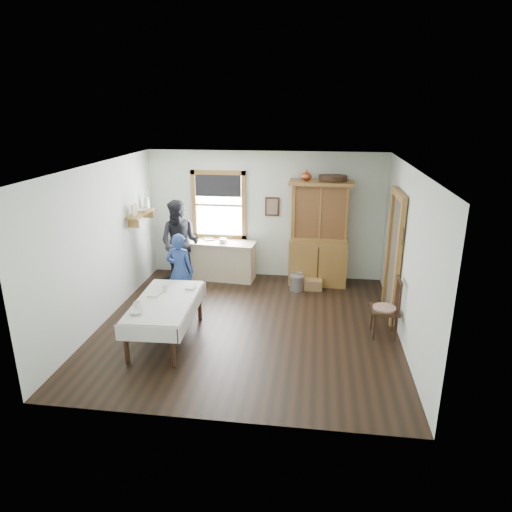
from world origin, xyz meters
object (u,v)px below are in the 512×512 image
at_px(china_hutch, 319,234).
at_px(woman_blue, 180,274).
at_px(dining_table, 166,320).
at_px(wicker_basket, 313,284).
at_px(pail, 297,283).
at_px(spindle_chair, 385,307).
at_px(work_counter, 222,260).
at_px(figure_dark, 180,246).

distance_m(china_hutch, woman_blue, 2.98).
height_order(dining_table, wicker_basket, dining_table).
distance_m(dining_table, pail, 3.07).
xyz_separation_m(spindle_chair, woman_blue, (-3.57, 0.63, 0.16)).
bearing_deg(woman_blue, pail, -145.15).
distance_m(work_counter, woman_blue, 1.65).
bearing_deg(work_counter, china_hutch, 5.30).
bearing_deg(figure_dark, china_hutch, 14.47).
height_order(china_hutch, pail, china_hutch).
relative_size(dining_table, figure_dark, 1.06).
bearing_deg(figure_dark, dining_table, -72.04).
bearing_deg(dining_table, china_hutch, 49.94).
xyz_separation_m(spindle_chair, wicker_basket, (-1.16, 1.84, -0.40)).
bearing_deg(dining_table, pail, 50.24).
xyz_separation_m(woman_blue, figure_dark, (-0.35, 1.21, 0.16)).
relative_size(spindle_chair, figure_dark, 0.62).
bearing_deg(spindle_chair, dining_table, -170.13).
height_order(china_hutch, figure_dark, china_hutch).
xyz_separation_m(china_hutch, spindle_chair, (1.08, -2.21, -0.58)).
bearing_deg(china_hutch, pail, -130.04).
height_order(dining_table, pail, dining_table).
bearing_deg(dining_table, woman_blue, 95.75).
bearing_deg(woman_blue, work_counter, -99.28).
relative_size(china_hutch, spindle_chair, 2.14).
relative_size(pail, wicker_basket, 0.85).
distance_m(china_hutch, figure_dark, 2.88).
bearing_deg(wicker_basket, woman_blue, -153.34).
height_order(dining_table, spindle_chair, spindle_chair).
bearing_deg(woman_blue, figure_dark, -67.26).
bearing_deg(spindle_chair, wicker_basket, 122.31).
height_order(china_hutch, spindle_chair, china_hutch).
bearing_deg(figure_dark, wicker_basket, 6.98).
xyz_separation_m(china_hutch, woman_blue, (-2.49, -1.58, -0.42)).
height_order(work_counter, figure_dark, figure_dark).
relative_size(china_hutch, figure_dark, 1.32).
bearing_deg(figure_dark, work_counter, 31.29).
distance_m(work_counter, dining_table, 2.82).
height_order(spindle_chair, woman_blue, woman_blue).
bearing_deg(figure_dark, woman_blue, -66.84).
distance_m(dining_table, woman_blue, 1.28).
height_order(pail, wicker_basket, pail).
bearing_deg(wicker_basket, spindle_chair, -57.66).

